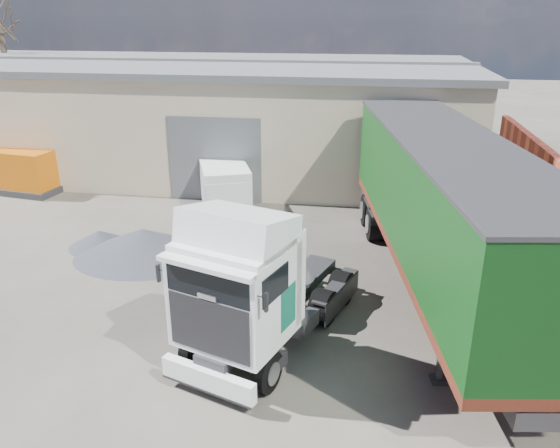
% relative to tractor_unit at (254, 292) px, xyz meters
% --- Properties ---
extents(ground, '(120.00, 120.00, 0.00)m').
position_rel_tractor_unit_xyz_m(ground, '(-1.97, 0.88, -1.65)').
color(ground, black).
rests_on(ground, ground).
extents(warehouse, '(30.60, 12.60, 5.42)m').
position_rel_tractor_unit_xyz_m(warehouse, '(-7.96, 16.88, 1.01)').
color(warehouse, '#C3B396').
rests_on(warehouse, ground).
extents(tractor_unit, '(3.96, 6.14, 3.93)m').
position_rel_tractor_unit_xyz_m(tractor_unit, '(0.00, 0.00, 0.00)').
color(tractor_unit, black).
rests_on(tractor_unit, ground).
extents(box_trailer, '(4.97, 13.82, 4.50)m').
position_rel_tractor_unit_xyz_m(box_trailer, '(4.54, 4.10, 1.09)').
color(box_trailer, '#2D2D30').
rests_on(box_trailer, ground).
extents(panel_van, '(3.31, 4.84, 1.84)m').
position_rel_tractor_unit_xyz_m(panel_van, '(-3.53, 10.50, -0.70)').
color(panel_van, black).
rests_on(panel_van, ground).
extents(orange_skip, '(3.37, 2.38, 1.95)m').
position_rel_tractor_unit_xyz_m(orange_skip, '(-12.76, 10.68, -0.80)').
color(orange_skip, '#2D2D30').
rests_on(orange_skip, ground).
extents(gravel_heap, '(5.90, 5.25, 0.97)m').
position_rel_tractor_unit_xyz_m(gravel_heap, '(-4.88, 4.87, -1.20)').
color(gravel_heap, '#1F222A').
rests_on(gravel_heap, ground).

